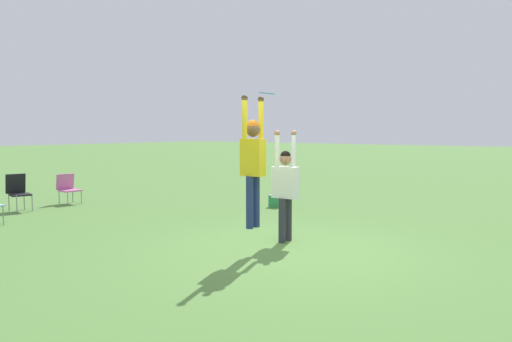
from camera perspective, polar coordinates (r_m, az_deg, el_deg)
name	(u,v)px	position (r m, az deg, el deg)	size (l,w,h in m)	color
ground_plane	(289,250)	(8.47, 3.80, -9.03)	(120.00, 120.00, 0.00)	#56843D
person_jumping	(253,158)	(8.02, -0.36, 1.46)	(0.53, 0.39, 2.13)	navy
person_defending	(285,183)	(8.94, 3.38, -1.43)	(0.63, 0.49, 2.01)	#2D2D38
frisbee	(267,93)	(8.56, 1.27, 8.86)	(0.27, 0.27, 0.05)	#2D9EDB
camping_chair_0	(68,187)	(14.59, -20.70, -1.70)	(0.54, 0.58, 0.81)	gray
camping_chair_1	(18,190)	(13.72, -25.56, -1.95)	(0.56, 0.61, 0.93)	gray
cooler_box	(279,200)	(13.22, 2.60, -3.35)	(0.50, 0.32, 0.32)	#2D8C4C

